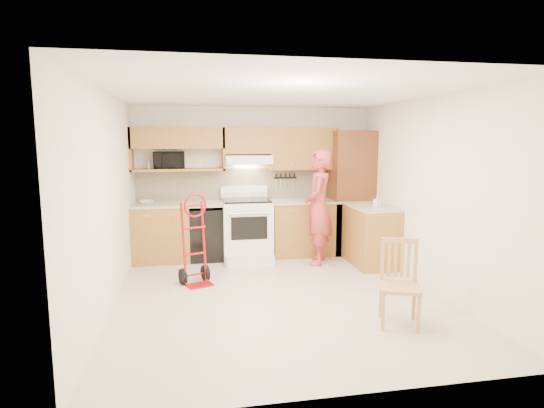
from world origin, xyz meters
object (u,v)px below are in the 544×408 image
object	(u,v)px
range	(247,224)
dining_chair	(400,284)
person	(319,207)
hand_truck	(196,244)
microwave	(169,160)

from	to	relation	value
range	dining_chair	world-z (taller)	range
person	hand_truck	distance (m)	2.07
microwave	dining_chair	xyz separation A→B (m)	(2.47, -3.18, -1.17)
range	microwave	bearing A→B (deg)	166.94
person	hand_truck	bearing A→B (deg)	-49.58
person	dining_chair	xyz separation A→B (m)	(0.17, -2.45, -0.45)
microwave	hand_truck	distance (m)	1.83
range	dining_chair	size ratio (longest dim) A/B	1.30
range	dining_chair	distance (m)	3.16
microwave	range	distance (m)	1.63
microwave	hand_truck	bearing A→B (deg)	-76.86
microwave	range	world-z (taller)	microwave
microwave	person	distance (m)	2.52
hand_truck	dining_chair	xyz separation A→B (m)	(2.08, -1.75, -0.11)
microwave	range	size ratio (longest dim) A/B	0.42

